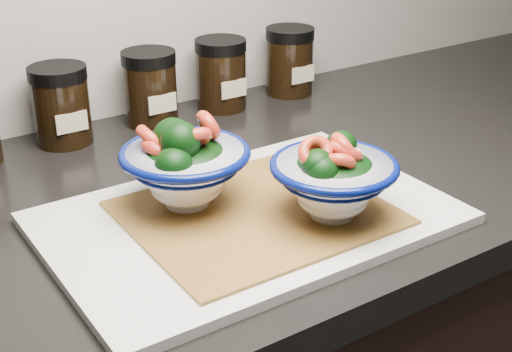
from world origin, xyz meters
TOP-DOWN VIEW (x-y plane):
  - countertop at (0.00, 1.45)m, footprint 3.50×0.60m
  - cutting_board at (0.09, 1.34)m, footprint 0.45×0.30m
  - bamboo_mat at (0.10, 1.34)m, footprint 0.28×0.24m
  - bowl_left at (0.04, 1.40)m, footprint 0.15×0.15m
  - bowl_right at (0.16, 1.28)m, footprint 0.14×0.14m
  - spice_jar_c at (0.00, 1.69)m, footprint 0.08×0.08m
  - spice_jar_d at (0.14, 1.69)m, footprint 0.08×0.08m
  - spice_jar_e at (0.27, 1.69)m, footprint 0.08×0.08m
  - spice_jar_f at (0.40, 1.69)m, footprint 0.08×0.08m

SIDE VIEW (x-z plane):
  - countertop at x=0.00m, z-range 0.86..0.90m
  - cutting_board at x=0.09m, z-range 0.90..0.91m
  - bamboo_mat at x=0.10m, z-range 0.91..0.92m
  - spice_jar_c at x=0.00m, z-range 0.90..1.01m
  - spice_jar_d at x=0.14m, z-range 0.90..1.01m
  - spice_jar_e at x=0.27m, z-range 0.90..1.01m
  - spice_jar_f at x=0.40m, z-range 0.90..1.01m
  - bowl_right at x=0.16m, z-range 0.91..1.01m
  - bowl_left at x=0.04m, z-range 0.91..1.02m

